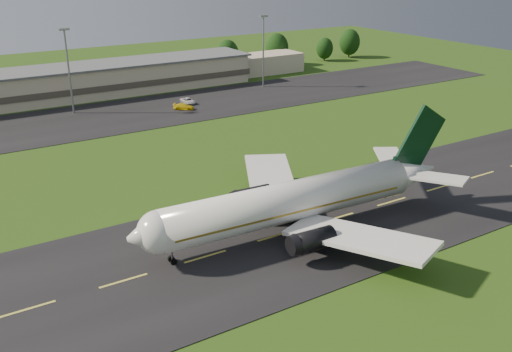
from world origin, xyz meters
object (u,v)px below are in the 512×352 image
light_mast_east (263,43)px  service_vehicle_c (188,101)px  light_mast_centre (68,61)px  terminal (61,84)px  service_vehicle_d (184,107)px  airliner (295,201)px

light_mast_east → service_vehicle_c: 30.43m
light_mast_centre → light_mast_east: bearing=0.0°
terminal → service_vehicle_c: bearing=-40.6°
light_mast_east → service_vehicle_c: light_mast_east is taller
light_mast_east → service_vehicle_d: 34.86m
light_mast_centre → terminal: bearing=85.0°
terminal → light_mast_east: 56.67m
airliner → light_mast_centre: light_mast_centre is taller
terminal → light_mast_east: (53.60, -16.18, 8.75)m
light_mast_centre → service_vehicle_c: size_ratio=3.97×
light_mast_centre → light_mast_east: 55.00m
airliner → light_mast_centre: (-9.10, 80.04, 8.08)m
light_mast_centre → service_vehicle_d: light_mast_centre is taller
light_mast_centre → service_vehicle_c: bearing=-13.0°
light_mast_centre → service_vehicle_c: (27.74, -6.38, -11.93)m
light_mast_centre → service_vehicle_d: bearing=-25.0°
light_mast_east → service_vehicle_d: light_mast_east is taller
service_vehicle_c → terminal: bearing=137.1°
terminal → light_mast_east: size_ratio=7.13×
light_mast_centre → light_mast_east: size_ratio=1.00×
airliner → service_vehicle_d: airliner is taller
airliner → terminal: 96.53m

